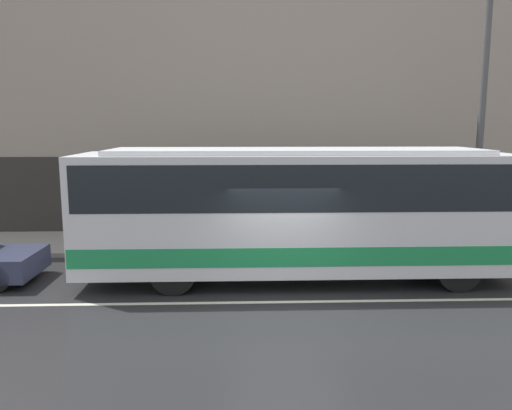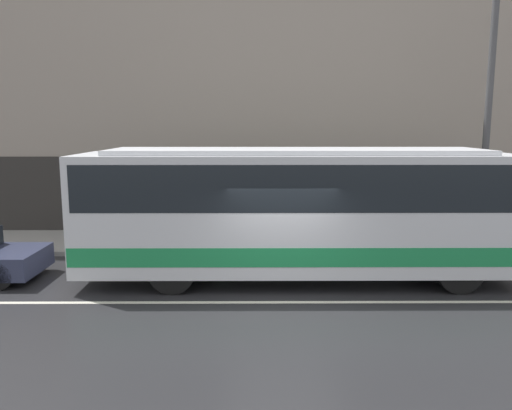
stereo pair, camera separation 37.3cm
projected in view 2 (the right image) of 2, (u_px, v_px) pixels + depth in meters
ground_plane at (283, 302)px, 11.09m from camera, size 60.00×60.00×0.00m
sidewalk at (273, 242)px, 16.60m from camera, size 60.00×3.18×0.14m
building_facade at (272, 71)px, 17.41m from camera, size 60.00×0.35×11.95m
lane_stripe at (283, 302)px, 11.09m from camera, size 54.00×0.14×0.01m
transit_bus at (296, 207)px, 12.51m from camera, size 10.74×2.57×3.33m
utility_pole_near at (488, 115)px, 15.16m from camera, size 0.21×0.21×8.16m
pedestrian_waiting at (222, 220)px, 16.41m from camera, size 0.36×0.36×1.51m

